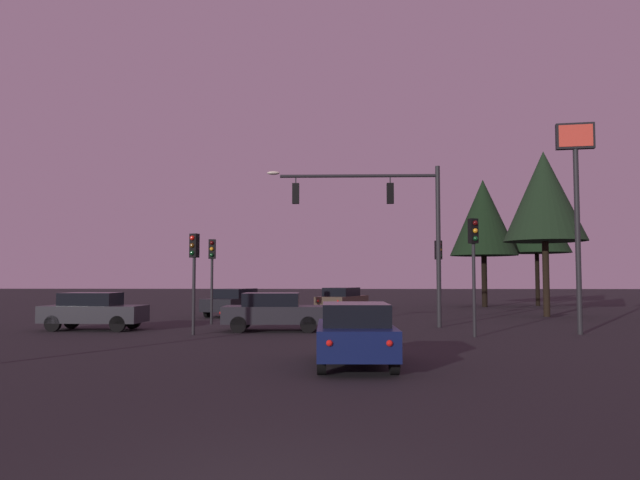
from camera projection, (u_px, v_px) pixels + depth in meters
ground_plane at (324, 320)px, 30.46m from camera, size 168.00×168.00×0.00m
traffic_signal_mast_arm at (387, 213)px, 26.31m from camera, size 7.57×0.37×7.00m
traffic_light_corner_left at (212, 264)px, 27.87m from camera, size 0.31×0.35×3.90m
traffic_light_corner_right at (474, 253)px, 21.83m from camera, size 0.37×0.39×4.27m
traffic_light_median at (194, 262)px, 22.66m from camera, size 0.37×0.39×3.78m
traffic_light_far_side at (439, 264)px, 28.76m from camera, size 0.35×0.38×3.90m
car_nearside_lane at (355, 333)px, 14.61m from camera, size 1.87×4.05×1.52m
car_crossing_left at (93, 311)px, 24.58m from camera, size 4.16×1.92×1.52m
car_crossing_right at (274, 311)px, 24.20m from camera, size 4.23×2.03×1.52m
car_far_lane at (342, 299)px, 37.18m from camera, size 3.39×4.91×1.52m
car_parked_lot at (234, 302)px, 33.56m from camera, size 3.11×4.66×1.52m
store_sign_illuminated at (576, 181)px, 23.06m from camera, size 1.42×0.48×8.05m
tree_behind_sign at (544, 196)px, 33.47m from camera, size 4.48×4.48×9.16m
tree_left_far at (483, 218)px, 44.29m from camera, size 4.88×4.88×9.33m
tree_center_horizon at (536, 220)px, 46.06m from camera, size 5.06×5.06×9.04m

